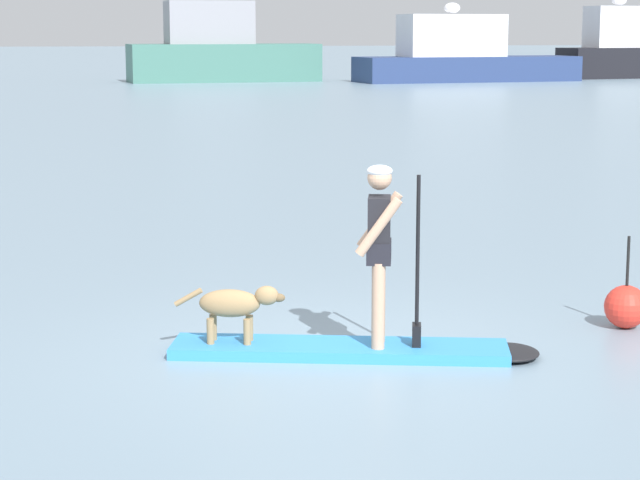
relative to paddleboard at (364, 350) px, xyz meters
name	(u,v)px	position (x,y,z in m)	size (l,w,h in m)	color
ground_plane	(339,355)	(-0.22, 0.06, -0.05)	(400.00, 400.00, 0.00)	gray
paddleboard	(364,350)	(0.00, 0.00, 0.00)	(3.42, 1.44, 0.10)	#338CD8
person_paddler	(381,243)	(0.14, -0.04, 1.00)	(0.66, 0.56, 1.66)	tan
dog	(235,305)	(-1.15, 0.29, 0.41)	(1.02, 0.37, 0.54)	#997A51
moored_boat_far_starboard	(220,51)	(4.43, 58.43, 1.64)	(10.95, 4.26, 5.15)	#3F7266
moored_boat_starboard	(462,57)	(17.94, 56.09, 1.34)	(13.12, 5.12, 4.41)	navy
moored_boat_outer	(624,51)	(29.10, 59.14, 1.56)	(8.90, 4.09, 4.95)	black
marker_buoy	(626,307)	(2.80, 0.53, 0.17)	(0.44, 0.44, 0.94)	red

